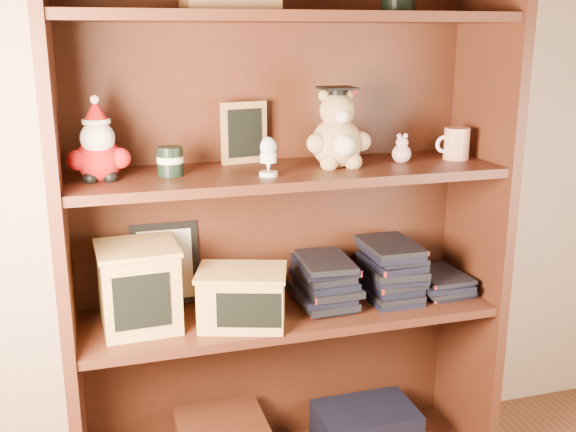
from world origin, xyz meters
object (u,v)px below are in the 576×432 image
grad_teddy_bear (337,136)px  teacher_mug (456,144)px  treats_box (139,286)px  bookcase (282,226)px

grad_teddy_bear → teacher_mug: (0.36, 0.01, -0.04)m
treats_box → bookcase: bearing=7.3°
teacher_mug → grad_teddy_bear: bearing=-179.0°
grad_teddy_bear → teacher_mug: size_ratio=2.16×
bookcase → teacher_mug: bookcase is taller
teacher_mug → treats_box: teacher_mug is taller
teacher_mug → treats_box: bearing=-179.9°
bookcase → treats_box: 0.42m
bookcase → teacher_mug: 0.55m
bookcase → teacher_mug: size_ratio=15.76×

